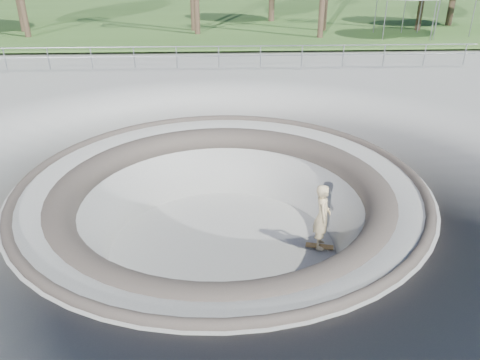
{
  "coord_description": "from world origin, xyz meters",
  "views": [
    {
      "loc": [
        -0.02,
        -10.58,
        5.32
      ],
      "look_at": [
        0.48,
        0.32,
        -0.1
      ],
      "focal_mm": 35.0,
      "sensor_mm": 36.0,
      "label": 1
    }
  ],
  "objects": [
    {
      "name": "safety_railing",
      "position": [
        0.0,
        12.0,
        0.69
      ],
      "size": [
        25.0,
        0.06,
        1.03
      ],
      "color": "gray",
      "rests_on": "ground"
    },
    {
      "name": "skate_bowl",
      "position": [
        0.0,
        0.0,
        -1.83
      ],
      "size": [
        14.0,
        14.0,
        4.1
      ],
      "color": "#A3A39E",
      "rests_on": "ground"
    },
    {
      "name": "skater",
      "position": [
        2.59,
        -0.27,
        -0.92
      ],
      "size": [
        0.53,
        0.72,
        1.81
      ],
      "primitive_type": "imported",
      "rotation": [
        0.0,
        0.0,
        1.41
      ],
      "color": "#D2BA88",
      "rests_on": "skateboard"
    },
    {
      "name": "grass_strip",
      "position": [
        0.0,
        34.0,
        0.22
      ],
      "size": [
        180.0,
        36.0,
        0.12
      ],
      "color": "#375C25",
      "rests_on": "ground"
    },
    {
      "name": "ground",
      "position": [
        0.0,
        0.0,
        0.0
      ],
      "size": [
        180.0,
        180.0,
        0.0
      ],
      "primitive_type": "plane",
      "color": "#A3A39E",
      "rests_on": "ground"
    },
    {
      "name": "skateboard",
      "position": [
        2.59,
        -0.27,
        -1.84
      ],
      "size": [
        0.77,
        0.4,
        0.08
      ],
      "color": "olive",
      "rests_on": "ground"
    },
    {
      "name": "distant_hills",
      "position": [
        3.78,
        57.17,
        -7.02
      ],
      "size": [
        103.2,
        45.0,
        28.6
      ],
      "color": "brown",
      "rests_on": "ground"
    }
  ]
}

